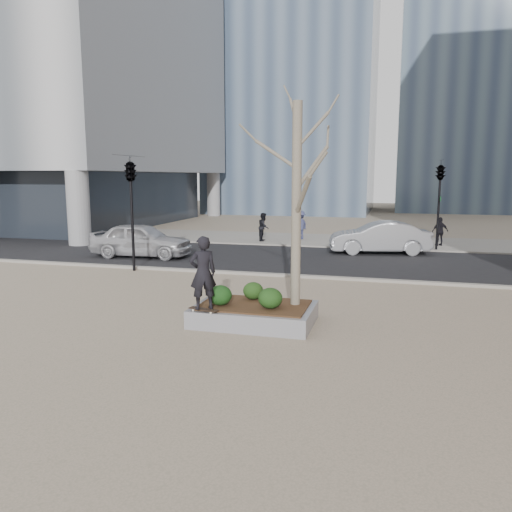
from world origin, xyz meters
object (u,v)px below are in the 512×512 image
(skateboard, at_px, (204,310))
(skateboarder, at_px, (203,273))
(police_car, at_px, (141,240))
(planter, at_px, (254,314))

(skateboard, relative_size, skateboarder, 0.44)
(skateboard, xyz_separation_m, skateboarder, (0.00, -0.00, 0.93))
(skateboard, xyz_separation_m, police_car, (-6.77, 9.54, 0.32))
(police_car, bearing_deg, skateboard, -147.68)
(planter, xyz_separation_m, police_car, (-7.80, 8.66, 0.58))
(planter, bearing_deg, skateboarder, -139.52)
(planter, distance_m, skateboarder, 1.80)
(police_car, bearing_deg, skateboarder, -147.68)
(planter, distance_m, police_car, 11.67)
(skateboarder, bearing_deg, skateboard, -124.11)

